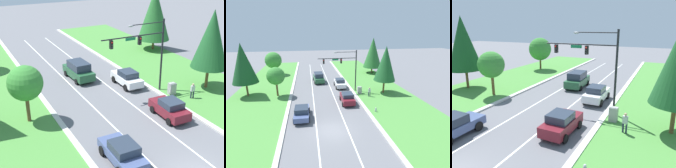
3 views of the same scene
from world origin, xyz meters
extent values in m
cylinder|color=black|center=(6.24, 12.81, 3.86)|extent=(0.20, 0.20, 7.71)
cylinder|color=black|center=(2.77, 12.81, 6.33)|extent=(6.94, 0.12, 0.12)
cube|color=#147042|center=(2.42, 12.81, 6.11)|extent=(1.10, 0.04, 0.28)
cylinder|color=black|center=(4.33, 12.81, 7.41)|extent=(3.82, 0.09, 0.09)
ellipsoid|color=gray|center=(2.42, 12.81, 7.36)|extent=(0.56, 0.28, 0.20)
cube|color=black|center=(3.46, 12.81, 5.83)|extent=(0.28, 0.32, 0.80)
sphere|color=red|center=(3.46, 12.64, 6.06)|extent=(0.16, 0.16, 0.16)
sphere|color=#2D2D2D|center=(3.46, 12.64, 5.83)|extent=(0.16, 0.16, 0.16)
sphere|color=#2D2D2D|center=(3.46, 12.64, 5.59)|extent=(0.16, 0.16, 0.16)
cube|color=black|center=(0.34, 12.81, 5.83)|extent=(0.28, 0.32, 0.80)
sphere|color=red|center=(0.34, 12.64, 6.06)|extent=(0.16, 0.16, 0.16)
sphere|color=#2D2D2D|center=(0.34, 12.64, 5.83)|extent=(0.16, 0.16, 0.16)
sphere|color=#2D2D2D|center=(0.34, 12.64, 5.59)|extent=(0.16, 0.16, 0.16)
cube|color=maroon|center=(3.47, 7.57, 0.73)|extent=(1.95, 4.17, 0.80)
cube|color=#283342|center=(3.46, 7.32, 1.42)|extent=(1.70, 1.90, 0.59)
cylinder|color=black|center=(4.40, 8.82, 0.33)|extent=(0.26, 0.66, 0.66)
cylinder|color=black|center=(2.61, 8.87, 0.33)|extent=(0.26, 0.66, 0.66)
cylinder|color=black|center=(4.33, 6.27, 0.33)|extent=(0.26, 0.66, 0.66)
cylinder|color=black|center=(2.53, 6.32, 0.33)|extent=(0.26, 0.66, 0.66)
cube|color=#475684|center=(-3.55, 3.76, 0.70)|extent=(1.95, 4.37, 0.64)
cube|color=#283342|center=(-3.55, 3.50, 1.34)|extent=(1.72, 1.98, 0.64)
cylinder|color=black|center=(-2.61, 5.09, 0.38)|extent=(0.25, 0.75, 0.75)
cylinder|color=black|center=(-4.44, 5.12, 0.38)|extent=(0.25, 0.75, 0.75)
cylinder|color=black|center=(-2.65, 2.40, 0.38)|extent=(0.25, 0.75, 0.75)
cube|color=#235633|center=(-0.23, 19.98, 0.78)|extent=(2.24, 5.00, 0.89)
cube|color=#283342|center=(-0.23, 19.86, 1.67)|extent=(1.94, 3.03, 0.88)
cylinder|color=black|center=(0.67, 21.55, 0.33)|extent=(0.27, 0.68, 0.67)
cylinder|color=black|center=(-1.29, 21.45, 0.33)|extent=(0.27, 0.68, 0.67)
cylinder|color=black|center=(0.82, 18.51, 0.33)|extent=(0.27, 0.68, 0.67)
cylinder|color=black|center=(-1.14, 18.42, 0.33)|extent=(0.27, 0.68, 0.67)
cube|color=white|center=(3.75, 15.63, 0.77)|extent=(1.86, 4.44, 0.78)
cube|color=#283342|center=(3.75, 15.36, 1.47)|extent=(1.66, 2.01, 0.62)
cylinder|color=black|center=(4.66, 16.99, 0.38)|extent=(0.25, 0.76, 0.75)
cylinder|color=black|center=(2.88, 17.01, 0.38)|extent=(0.25, 0.76, 0.75)
cylinder|color=black|center=(4.63, 14.25, 0.38)|extent=(0.25, 0.76, 0.75)
cylinder|color=black|center=(2.85, 14.27, 0.38)|extent=(0.25, 0.76, 0.75)
cube|color=#9E9E99|center=(6.58, 11.18, 0.66)|extent=(0.70, 0.60, 1.33)
cylinder|color=#232842|center=(7.72, 9.50, 0.42)|extent=(0.14, 0.14, 0.84)
cylinder|color=#232842|center=(7.97, 9.44, 0.42)|extent=(0.14, 0.14, 0.84)
cube|color=#B7B7BC|center=(7.84, 9.47, 1.14)|extent=(0.42, 0.29, 0.60)
sphere|color=tan|center=(7.84, 9.47, 1.58)|extent=(0.22, 0.22, 0.22)
cylinder|color=brown|center=(11.08, 10.94, 1.21)|extent=(0.32, 0.32, 2.43)
cone|color=#1E5628|center=(11.08, 10.94, 5.49)|extent=(3.83, 3.83, 6.13)
cylinder|color=brown|center=(-7.93, 12.56, 1.26)|extent=(0.32, 0.32, 2.52)
sphere|color=#388433|center=(-7.93, 12.56, 3.66)|extent=(3.03, 3.03, 3.03)
cylinder|color=brown|center=(14.36, 25.85, 0.81)|extent=(0.32, 0.32, 1.63)
cone|color=#28662D|center=(14.36, 25.85, 5.44)|extent=(4.76, 4.76, 7.62)
camera|label=1|loc=(-12.69, -12.07, 13.72)|focal=50.00mm
camera|label=2|loc=(-2.41, -17.60, 11.30)|focal=28.00mm
camera|label=3|loc=(10.12, -6.19, 8.03)|focal=35.00mm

